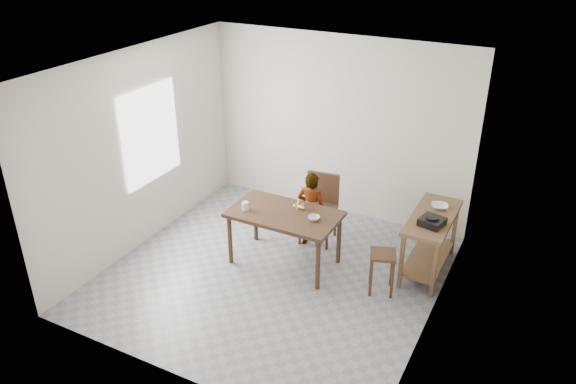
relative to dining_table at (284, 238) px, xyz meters
The scene contains 17 objects.
floor 0.50m from the dining_table, 90.00° to the right, with size 4.00×4.00×0.04m, color gray.
ceiling 2.36m from the dining_table, 90.00° to the right, with size 4.00×4.00×0.04m, color white.
wall_back 1.98m from the dining_table, 90.00° to the left, with size 4.00×0.04×2.70m, color beige.
wall_front 2.52m from the dining_table, 90.00° to the right, with size 4.00×0.04×2.70m, color beige.
wall_left 2.26m from the dining_table, behind, with size 0.04×4.00×2.70m, color beige.
wall_right 2.26m from the dining_table, ahead, with size 0.04×4.00×2.70m, color beige.
window_pane 2.27m from the dining_table, behind, with size 0.02×1.10×1.30m, color white.
dining_table is the anchor object (origin of this frame).
prep_counter 1.86m from the dining_table, 22.15° to the left, with size 0.50×1.20×0.80m, color brown, non-canonical shape.
child 0.61m from the dining_table, 79.09° to the left, with size 0.40×0.26×1.09m, color white.
dining_chair 0.75m from the dining_table, 78.48° to the left, with size 0.46×0.46×0.95m, color #3A2416, non-canonical shape.
stool 1.34m from the dining_table, ahead, with size 0.31×0.31×0.54m, color #3A2416, non-canonical shape.
glass_tumbler 0.67m from the dining_table, 161.94° to the right, with size 0.09×0.09×0.11m, color silver.
small_bowl 0.57m from the dining_table, ahead, with size 0.15×0.15×0.05m, color silver.
banana 0.46m from the dining_table, 60.22° to the left, with size 0.17×0.12×0.06m, color #FFEB51, non-canonical shape.
serving_bowl 2.03m from the dining_table, 28.17° to the left, with size 0.21×0.21×0.05m, color silver.
gas_burner 1.88m from the dining_table, 14.72° to the left, with size 0.27×0.27×0.09m, color black.
Camera 1 is at (2.92, -5.24, 4.18)m, focal length 35.00 mm.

